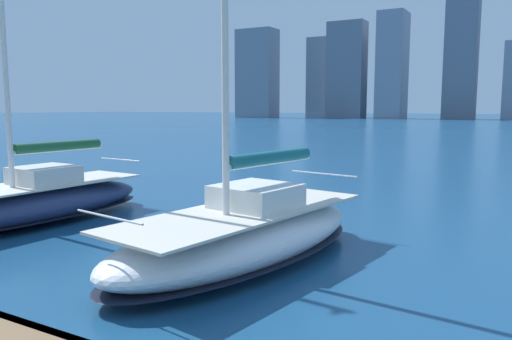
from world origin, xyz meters
The scene contains 2 objects.
sailboat_teal centered at (-0.16, -6.97, 0.71)m, with size 4.19×8.54×10.38m.
sailboat_forest centered at (7.88, -7.19, 0.71)m, with size 3.27×8.45×12.47m.
Camera 1 is at (-6.11, 3.03, 3.69)m, focal length 35.00 mm.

